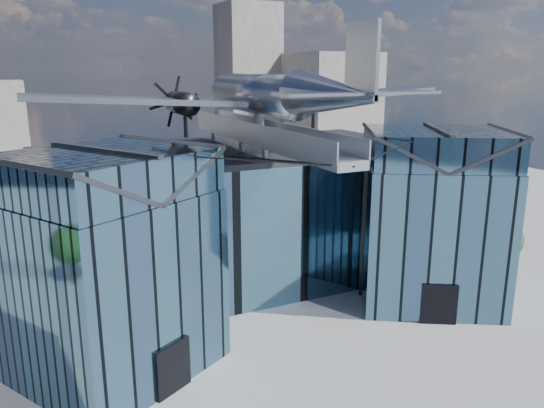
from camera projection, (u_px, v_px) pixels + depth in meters
name	position (u px, v px, depth m)	size (l,w,h in m)	color
ground_plane	(285.00, 320.00, 33.79)	(120.00, 120.00, 0.00)	#959498
museum	(249.00, 215.00, 37.51)	(32.88, 24.50, 17.60)	#3F6480
bg_towers	(137.00, 108.00, 76.12)	(77.00, 24.50, 26.00)	gray
tree_plaza_e	(503.00, 240.00, 39.45)	(3.84, 3.84, 4.70)	black
tree_side_e	(462.00, 190.00, 52.41)	(4.44, 4.44, 5.80)	black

